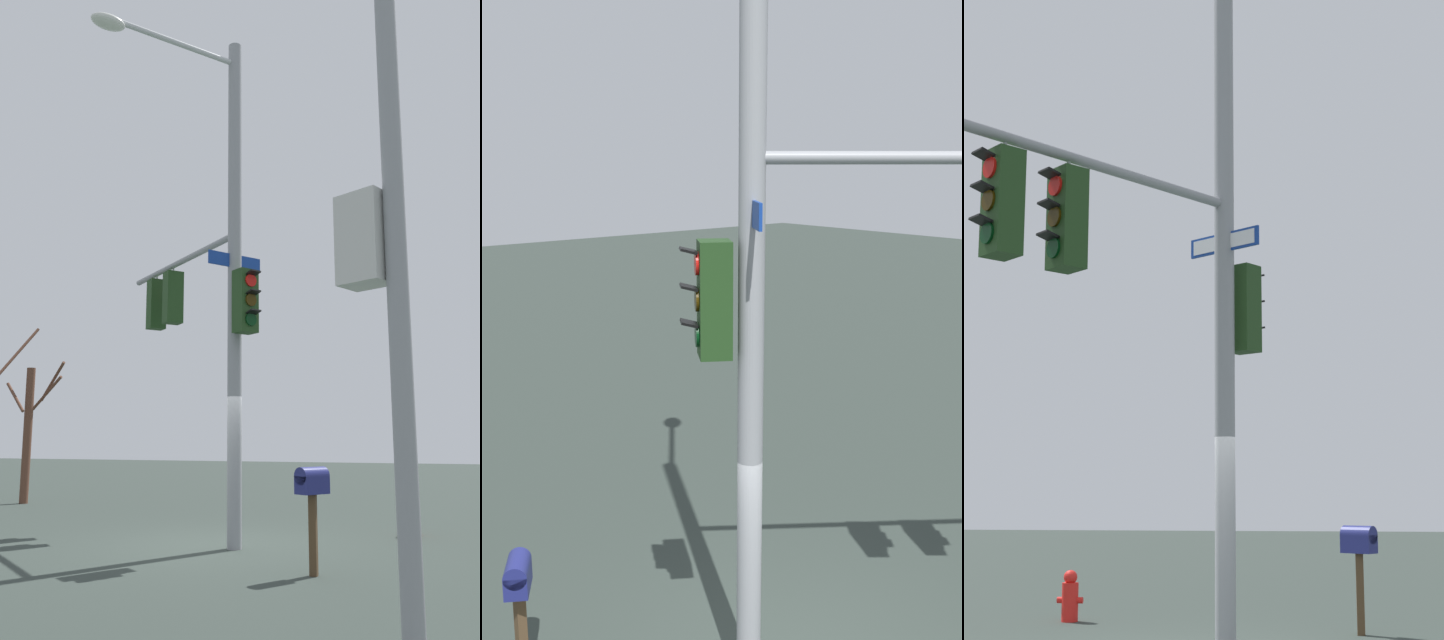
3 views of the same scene
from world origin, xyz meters
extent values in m
cylinder|color=gray|center=(-0.21, -0.47, 4.58)|extent=(0.25, 0.25, 9.16)
cylinder|color=gray|center=(1.08, 1.23, 5.40)|extent=(2.68, 3.48, 0.12)
cube|color=#1E3D19|center=(1.27, 1.48, 4.70)|extent=(0.47, 0.46, 1.10)
cylinder|color=red|center=(1.38, 1.60, 5.04)|extent=(0.19, 0.17, 0.22)
cube|color=black|center=(1.43, 1.66, 5.16)|extent=(0.26, 0.26, 0.06)
cylinder|color=#352504|center=(1.38, 1.60, 4.70)|extent=(0.19, 0.17, 0.22)
cube|color=black|center=(1.43, 1.66, 4.82)|extent=(0.26, 0.26, 0.06)
cylinder|color=black|center=(1.38, 1.60, 4.36)|extent=(0.19, 0.17, 0.22)
cube|color=black|center=(1.43, 1.66, 4.48)|extent=(0.26, 0.26, 0.06)
cylinder|color=gray|center=(1.27, 1.48, 5.33)|extent=(0.04, 0.04, 0.15)
cube|color=#1E3D19|center=(1.76, 2.13, 4.70)|extent=(0.47, 0.46, 1.10)
cylinder|color=red|center=(1.87, 2.25, 5.04)|extent=(0.19, 0.16, 0.22)
cube|color=black|center=(1.92, 2.31, 5.16)|extent=(0.26, 0.26, 0.06)
cylinder|color=#352504|center=(1.87, 2.25, 4.70)|extent=(0.19, 0.16, 0.22)
cube|color=black|center=(1.92, 2.31, 4.82)|extent=(0.26, 0.26, 0.06)
cylinder|color=black|center=(1.87, 2.25, 4.36)|extent=(0.19, 0.16, 0.22)
cube|color=black|center=(1.92, 2.31, 4.48)|extent=(0.26, 0.26, 0.06)
cylinder|color=gray|center=(1.76, 2.13, 5.33)|extent=(0.04, 0.04, 0.15)
cube|color=#1E3D19|center=(-0.42, -0.75, 4.11)|extent=(0.47, 0.45, 1.10)
cylinder|color=red|center=(-0.51, -0.89, 4.45)|extent=(0.20, 0.15, 0.22)
cube|color=black|center=(-0.55, -0.95, 4.57)|extent=(0.26, 0.25, 0.06)
cylinder|color=#352504|center=(-0.51, -0.89, 4.11)|extent=(0.20, 0.15, 0.22)
cube|color=black|center=(-0.55, -0.95, 4.23)|extent=(0.26, 0.25, 0.06)
cylinder|color=black|center=(-0.51, -0.89, 3.77)|extent=(0.20, 0.15, 0.22)
cube|color=black|center=(-0.55, -0.95, 3.89)|extent=(0.26, 0.25, 0.06)
cube|color=navy|center=(-0.21, -0.47, 4.91)|extent=(0.92, 0.66, 0.24)
cube|color=white|center=(-0.20, -0.46, 4.91)|extent=(0.82, 0.58, 0.18)
cylinder|color=red|center=(2.34, -3.11, 0.28)|extent=(0.24, 0.24, 0.55)
sphere|color=red|center=(2.34, -3.11, 0.63)|extent=(0.20, 0.20, 0.20)
cylinder|color=red|center=(2.20, -3.11, 0.30)|extent=(0.10, 0.09, 0.09)
cylinder|color=red|center=(2.48, -3.11, 0.30)|extent=(0.10, 0.09, 0.09)
cube|color=#4C3823|center=(-1.82, -2.22, 0.53)|extent=(0.10, 0.10, 1.05)
cube|color=navy|center=(-1.82, -2.22, 1.17)|extent=(0.50, 0.44, 0.24)
cylinder|color=navy|center=(-1.82, -2.22, 1.29)|extent=(0.50, 0.44, 0.24)
camera|label=1|loc=(-10.51, -4.40, 1.78)|focal=35.85mm
camera|label=2|loc=(4.90, -5.22, 5.41)|focal=42.66mm
camera|label=3|loc=(-1.42, 11.22, 1.81)|focal=54.68mm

